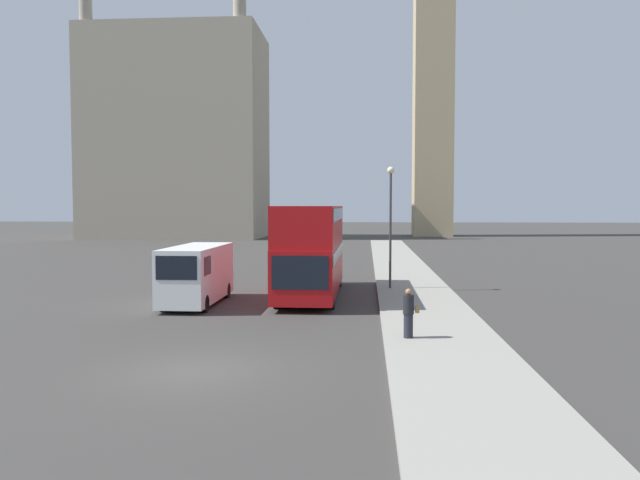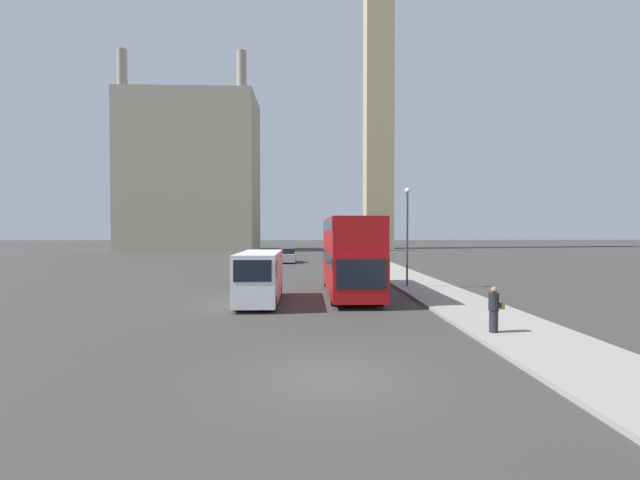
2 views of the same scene
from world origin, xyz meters
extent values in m
plane|color=#383533|center=(0.00, 0.00, 0.00)|extent=(300.00, 300.00, 0.00)
cube|color=gray|center=(6.85, 0.00, 0.07)|extent=(3.71, 120.00, 0.15)
cube|color=tan|center=(13.86, 74.74, 25.42)|extent=(5.41, 5.41, 50.84)
cube|color=#9E937F|center=(-21.30, 68.02, 13.83)|extent=(23.28, 13.43, 27.67)
cylinder|color=#9E937F|center=(-31.19, 62.31, 30.71)|extent=(1.61, 1.61, 6.09)
cylinder|color=#9E937F|center=(-11.40, 62.31, 30.71)|extent=(1.61, 1.61, 6.09)
cube|color=#A80F11|center=(1.85, 13.64, 1.41)|extent=(2.56, 10.28, 2.23)
cube|color=#A80F11|center=(1.85, 13.64, 3.41)|extent=(2.56, 10.07, 1.77)
cube|color=black|center=(1.85, 13.64, 2.10)|extent=(2.60, 9.87, 0.55)
cube|color=black|center=(1.85, 13.64, 3.92)|extent=(2.60, 9.66, 0.55)
cube|color=black|center=(1.85, 8.49, 1.67)|extent=(2.25, 0.03, 1.34)
cylinder|color=black|center=(0.93, 10.04, 0.53)|extent=(0.72, 1.05, 1.05)
cylinder|color=black|center=(2.78, 10.04, 0.53)|extent=(0.72, 1.05, 1.05)
cylinder|color=black|center=(0.93, 17.24, 0.53)|extent=(0.72, 1.05, 1.05)
cylinder|color=black|center=(2.78, 17.24, 0.53)|extent=(0.72, 1.05, 1.05)
cube|color=white|center=(-2.93, 10.88, 1.37)|extent=(1.93, 5.92, 2.36)
cube|color=black|center=(-2.93, 7.91, 1.89)|extent=(1.64, 0.02, 0.94)
cube|color=black|center=(-2.93, 8.95, 1.89)|extent=(1.96, 1.07, 0.75)
cylinder|color=black|center=(-3.66, 8.87, 0.35)|extent=(0.48, 0.70, 0.70)
cylinder|color=black|center=(-2.21, 8.87, 0.35)|extent=(0.48, 0.70, 0.70)
cylinder|color=black|center=(-3.66, 12.89, 0.35)|extent=(0.48, 0.70, 0.70)
cylinder|color=black|center=(-2.21, 12.89, 0.35)|extent=(0.48, 0.70, 0.70)
cylinder|color=#23232D|center=(5.78, 3.83, 0.53)|extent=(0.29, 0.29, 0.75)
cylinder|color=black|center=(5.78, 3.83, 1.20)|extent=(0.35, 0.35, 0.60)
sphere|color=#9E704C|center=(5.78, 3.83, 1.60)|extent=(0.20, 0.20, 0.20)
cube|color=olive|center=(6.05, 3.83, 1.05)|extent=(0.12, 0.24, 0.20)
cylinder|color=#38383D|center=(5.67, 15.82, 3.03)|extent=(0.12, 0.12, 5.76)
sphere|color=beige|center=(5.67, 15.82, 6.09)|extent=(0.36, 0.36, 0.36)
cube|color=#99999E|center=(-2.72, 37.73, 0.58)|extent=(1.88, 4.74, 0.83)
cube|color=black|center=(-2.72, 37.85, 1.30)|extent=(1.69, 2.27, 0.62)
cylinder|color=black|center=(-3.45, 36.21, 0.34)|extent=(0.41, 0.68, 0.68)
cylinder|color=black|center=(-1.98, 36.21, 0.34)|extent=(0.41, 0.68, 0.68)
cylinder|color=black|center=(-3.45, 39.24, 0.34)|extent=(0.41, 0.68, 0.68)
cylinder|color=black|center=(-1.98, 39.24, 0.34)|extent=(0.41, 0.68, 0.68)
camera|label=1|loc=(4.44, -15.76, 4.30)|focal=35.00mm
camera|label=2|loc=(-0.64, -10.49, 3.64)|focal=24.00mm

